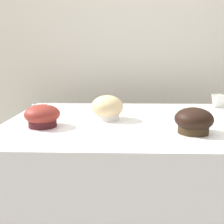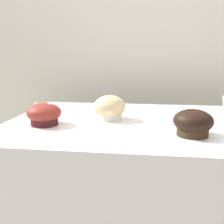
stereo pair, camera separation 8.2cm
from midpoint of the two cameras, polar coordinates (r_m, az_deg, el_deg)
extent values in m
cube|color=beige|center=(1.51, 4.46, 2.37)|extent=(3.20, 0.10, 1.80)
cylinder|color=silver|center=(0.91, -3.60, -0.22)|extent=(0.08, 0.08, 0.05)
ellipsoid|color=#DABE87|center=(0.91, -3.62, 1.21)|extent=(0.11, 0.11, 0.08)
cylinder|color=#342515|center=(0.77, 14.44, -3.01)|extent=(0.09, 0.09, 0.04)
ellipsoid|color=black|center=(0.77, 14.52, -1.51)|extent=(0.11, 0.11, 0.07)
cylinder|color=#45181D|center=(0.86, -17.56, -1.79)|extent=(0.09, 0.09, 0.04)
ellipsoid|color=maroon|center=(0.85, -17.65, -0.48)|extent=(0.11, 0.11, 0.06)
sphere|color=white|center=(0.87, -16.66, 1.51)|extent=(0.01, 0.01, 0.01)
sphere|color=white|center=(0.86, -19.38, 1.26)|extent=(0.01, 0.01, 0.01)
sphere|color=white|center=(0.84, -16.30, 1.33)|extent=(0.01, 0.01, 0.01)
cube|color=white|center=(1.17, 20.22, 2.28)|extent=(0.05, 0.03, 0.06)
cube|color=silver|center=(1.16, 20.78, 2.11)|extent=(0.05, 0.03, 0.06)
camera|label=1|loc=(0.04, -92.86, -0.62)|focal=42.00mm
camera|label=2|loc=(0.04, 87.14, 0.62)|focal=42.00mm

